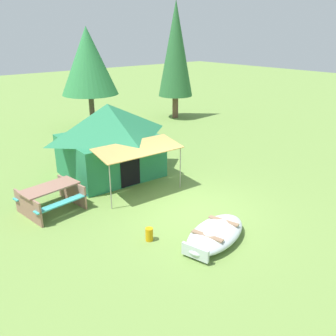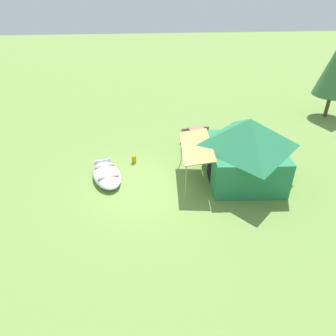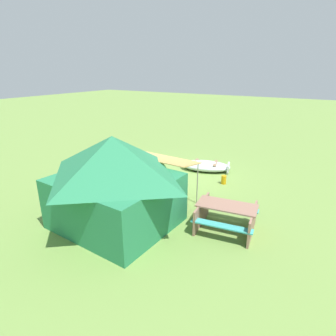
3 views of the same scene
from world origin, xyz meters
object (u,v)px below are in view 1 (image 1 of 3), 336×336
at_px(fuel_can, 149,234).
at_px(pine_tree_far_center, 176,50).
at_px(canvas_cabin_tent, 109,139).
at_px(picnic_table, 51,196).
at_px(cooler_box, 98,185).
at_px(pine_tree_back_right, 88,61).
at_px(beached_rowboat, 215,234).

relative_size(fuel_can, pine_tree_far_center, 0.05).
height_order(canvas_cabin_tent, picnic_table, canvas_cabin_tent).
bearing_deg(fuel_can, picnic_table, 111.15).
bearing_deg(canvas_cabin_tent, pine_tree_far_center, 34.50).
distance_m(canvas_cabin_tent, cooler_box, 1.88).
distance_m(picnic_table, pine_tree_far_center, 13.49).
distance_m(fuel_can, pine_tree_far_center, 14.61).
bearing_deg(pine_tree_back_right, fuel_can, -112.04).
distance_m(beached_rowboat, pine_tree_back_right, 13.10).
xyz_separation_m(beached_rowboat, pine_tree_back_right, (3.21, 12.24, 3.40)).
relative_size(beached_rowboat, picnic_table, 1.33).
bearing_deg(pine_tree_back_right, cooler_box, -117.81).
bearing_deg(cooler_box, beached_rowboat, -81.69).
bearing_deg(beached_rowboat, canvas_cabin_tent, 86.13).
bearing_deg(canvas_cabin_tent, pine_tree_back_right, 66.57).
height_order(canvas_cabin_tent, pine_tree_far_center, pine_tree_far_center).
xyz_separation_m(picnic_table, pine_tree_back_right, (5.75, 7.86, 3.13)).
bearing_deg(picnic_table, fuel_can, -68.85).
xyz_separation_m(beached_rowboat, pine_tree_far_center, (8.48, 11.28, 3.84)).
bearing_deg(picnic_table, pine_tree_back_right, 53.80).
xyz_separation_m(beached_rowboat, canvas_cabin_tent, (0.39, 5.72, 1.18)).
bearing_deg(pine_tree_far_center, picnic_table, -147.93).
height_order(picnic_table, fuel_can, picnic_table).
relative_size(canvas_cabin_tent, pine_tree_back_right, 0.81).
height_order(canvas_cabin_tent, pine_tree_back_right, pine_tree_back_right).
relative_size(pine_tree_back_right, pine_tree_far_center, 0.79).
xyz_separation_m(beached_rowboat, fuel_can, (-1.29, 1.13, -0.04)).
height_order(picnic_table, cooler_box, picnic_table).
xyz_separation_m(fuel_can, pine_tree_back_right, (4.50, 11.11, 3.44)).
relative_size(canvas_cabin_tent, pine_tree_far_center, 0.64).
relative_size(cooler_box, pine_tree_far_center, 0.08).
bearing_deg(beached_rowboat, fuel_can, 138.71).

